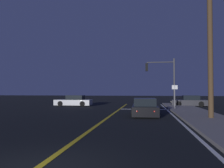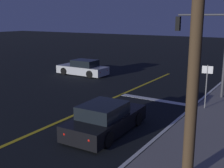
% 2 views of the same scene
% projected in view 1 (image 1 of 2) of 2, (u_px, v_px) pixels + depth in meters
% --- Properties ---
extents(sidewalk_right, '(3.20, 36.24, 0.15)m').
position_uv_depth(sidewalk_right, '(209.00, 120.00, 14.30)').
color(sidewalk_right, gray).
rests_on(sidewalk_right, ground).
extents(lane_line_center, '(0.20, 34.22, 0.01)m').
position_uv_depth(lane_line_center, '(106.00, 119.00, 15.27)').
color(lane_line_center, gold).
rests_on(lane_line_center, ground).
extents(lane_line_edge_right, '(0.16, 34.22, 0.01)m').
position_uv_depth(lane_line_edge_right, '(179.00, 121.00, 14.57)').
color(lane_line_edge_right, white).
rests_on(lane_line_edge_right, ground).
extents(stop_bar, '(5.04, 0.50, 0.01)m').
position_uv_depth(stop_bar, '(144.00, 109.00, 23.37)').
color(stop_bar, white).
rests_on(stop_bar, ground).
extents(car_mid_block_charcoal, '(4.26, 1.86, 1.34)m').
position_uv_depth(car_mid_block_charcoal, '(189.00, 102.00, 27.97)').
color(car_mid_block_charcoal, '#2D2D33').
rests_on(car_mid_block_charcoal, ground).
extents(car_side_waiting_black, '(2.10, 4.49, 1.34)m').
position_uv_depth(car_side_waiting_black, '(145.00, 108.00, 17.56)').
color(car_side_waiting_black, black).
rests_on(car_side_waiting_black, ground).
extents(car_following_oncoming_silver, '(4.60, 1.93, 1.34)m').
position_uv_depth(car_following_oncoming_silver, '(74.00, 101.00, 28.64)').
color(car_following_oncoming_silver, '#B2B5BA').
rests_on(car_following_oncoming_silver, ground).
extents(traffic_signal_near_right, '(3.26, 0.28, 5.53)m').
position_uv_depth(traffic_signal_near_right, '(164.00, 75.00, 25.43)').
color(traffic_signal_near_right, '#38383D').
rests_on(traffic_signal_near_right, ground).
extents(utility_pole_right, '(1.81, 0.35, 10.75)m').
position_uv_depth(utility_pole_right, '(210.00, 37.00, 15.09)').
color(utility_pole_right, '#42301E').
rests_on(utility_pole_right, ground).
extents(street_sign_corner, '(0.56, 0.10, 2.52)m').
position_uv_depth(street_sign_corner, '(175.00, 93.00, 22.48)').
color(street_sign_corner, slate).
rests_on(street_sign_corner, ground).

